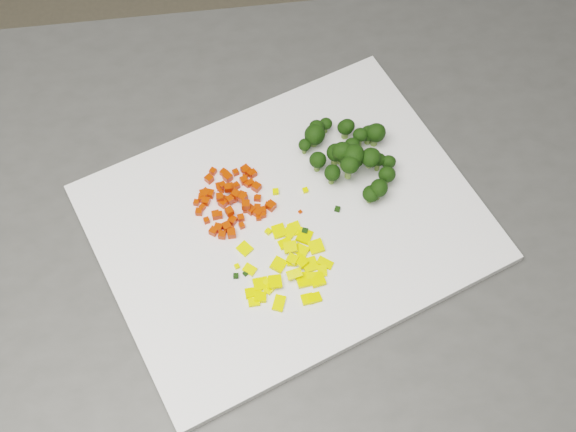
# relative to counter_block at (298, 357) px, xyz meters

# --- Properties ---
(counter_block) EXTENTS (1.06, 0.84, 0.90)m
(counter_block) POSITION_rel_counter_block_xyz_m (0.00, 0.00, 0.00)
(counter_block) COLOR #434340
(counter_block) RESTS_ON ground
(cutting_board) EXTENTS (0.51, 0.49, 0.01)m
(cutting_board) POSITION_rel_counter_block_xyz_m (-0.02, -0.01, 0.46)
(cutting_board) COLOR white
(cutting_board) RESTS_ON counter_block
(carrot_pile) EXTENTS (0.09, 0.09, 0.03)m
(carrot_pile) POSITION_rel_counter_block_xyz_m (-0.08, 0.01, 0.47)
(carrot_pile) COLOR red
(carrot_pile) RESTS_ON cutting_board
(pepper_pile) EXTENTS (0.11, 0.11, 0.01)m
(pepper_pile) POSITION_rel_counter_block_xyz_m (-0.02, -0.06, 0.47)
(pepper_pile) COLOR yellow
(pepper_pile) RESTS_ON cutting_board
(broccoli_pile) EXTENTS (0.11, 0.11, 0.05)m
(broccoli_pile) POSITION_rel_counter_block_xyz_m (0.05, 0.07, 0.49)
(broccoli_pile) COLOR black
(broccoli_pile) RESTS_ON cutting_board
(carrot_cube_0) EXTENTS (0.01, 0.01, 0.01)m
(carrot_cube_0) POSITION_rel_counter_block_xyz_m (-0.06, 0.00, 0.46)
(carrot_cube_0) COLOR red
(carrot_cube_0) RESTS_ON carrot_pile
(carrot_cube_1) EXTENTS (0.01, 0.01, 0.01)m
(carrot_cube_1) POSITION_rel_counter_block_xyz_m (-0.05, -0.00, 0.46)
(carrot_cube_1) COLOR red
(carrot_cube_1) RESTS_ON carrot_pile
(carrot_cube_2) EXTENTS (0.01, 0.01, 0.01)m
(carrot_cube_2) POSITION_rel_counter_block_xyz_m (-0.08, 0.02, 0.47)
(carrot_cube_2) COLOR red
(carrot_cube_2) RESTS_ON carrot_pile
(carrot_cube_3) EXTENTS (0.01, 0.01, 0.01)m
(carrot_cube_3) POSITION_rel_counter_block_xyz_m (-0.06, 0.00, 0.47)
(carrot_cube_3) COLOR red
(carrot_cube_3) RESTS_ON carrot_pile
(carrot_cube_4) EXTENTS (0.01, 0.01, 0.01)m
(carrot_cube_4) POSITION_rel_counter_block_xyz_m (-0.08, -0.01, 0.47)
(carrot_cube_4) COLOR red
(carrot_cube_4) RESTS_ON carrot_pile
(carrot_cube_5) EXTENTS (0.01, 0.01, 0.01)m
(carrot_cube_5) POSITION_rel_counter_block_xyz_m (-0.11, 0.01, 0.46)
(carrot_cube_5) COLOR red
(carrot_cube_5) RESTS_ON carrot_pile
(carrot_cube_6) EXTENTS (0.01, 0.01, 0.01)m
(carrot_cube_6) POSITION_rel_counter_block_xyz_m (-0.09, -0.03, 0.46)
(carrot_cube_6) COLOR red
(carrot_cube_6) RESTS_ON carrot_pile
(carrot_cube_7) EXTENTS (0.01, 0.01, 0.01)m
(carrot_cube_7) POSITION_rel_counter_block_xyz_m (-0.07, 0.05, 0.47)
(carrot_cube_7) COLOR red
(carrot_cube_7) RESTS_ON carrot_pile
(carrot_cube_8) EXTENTS (0.01, 0.01, 0.01)m
(carrot_cube_8) POSITION_rel_counter_block_xyz_m (-0.04, 0.00, 0.46)
(carrot_cube_8) COLOR red
(carrot_cube_8) RESTS_ON carrot_pile
(carrot_cube_9) EXTENTS (0.01, 0.01, 0.01)m
(carrot_cube_9) POSITION_rel_counter_block_xyz_m (-0.04, 0.01, 0.47)
(carrot_cube_9) COLOR red
(carrot_cube_9) RESTS_ON carrot_pile
(carrot_cube_10) EXTENTS (0.01, 0.01, 0.01)m
(carrot_cube_10) POSITION_rel_counter_block_xyz_m (-0.05, 0.03, 0.47)
(carrot_cube_10) COLOR red
(carrot_cube_10) RESTS_ON carrot_pile
(carrot_cube_11) EXTENTS (0.01, 0.01, 0.01)m
(carrot_cube_11) POSITION_rel_counter_block_xyz_m (-0.10, 0.03, 0.46)
(carrot_cube_11) COLOR red
(carrot_cube_11) RESTS_ON carrot_pile
(carrot_cube_12) EXTENTS (0.01, 0.01, 0.01)m
(carrot_cube_12) POSITION_rel_counter_block_xyz_m (-0.06, 0.04, 0.46)
(carrot_cube_12) COLOR red
(carrot_cube_12) RESTS_ON carrot_pile
(carrot_cube_13) EXTENTS (0.01, 0.01, 0.01)m
(carrot_cube_13) POSITION_rel_counter_block_xyz_m (-0.09, 0.01, 0.46)
(carrot_cube_13) COLOR red
(carrot_cube_13) RESTS_ON carrot_pile
(carrot_cube_14) EXTENTS (0.01, 0.01, 0.01)m
(carrot_cube_14) POSITION_rel_counter_block_xyz_m (-0.08, -0.01, 0.47)
(carrot_cube_14) COLOR red
(carrot_cube_14) RESTS_ON carrot_pile
(carrot_cube_15) EXTENTS (0.01, 0.01, 0.01)m
(carrot_cube_15) POSITION_rel_counter_block_xyz_m (-0.04, 0.01, 0.46)
(carrot_cube_15) COLOR red
(carrot_cube_15) RESTS_ON carrot_pile
(carrot_cube_16) EXTENTS (0.01, 0.01, 0.01)m
(carrot_cube_16) POSITION_rel_counter_block_xyz_m (-0.05, 0.01, 0.46)
(carrot_cube_16) COLOR red
(carrot_cube_16) RESTS_ON carrot_pile
(carrot_cube_17) EXTENTS (0.01, 0.01, 0.01)m
(carrot_cube_17) POSITION_rel_counter_block_xyz_m (-0.11, 0.02, 0.47)
(carrot_cube_17) COLOR red
(carrot_cube_17) RESTS_ON carrot_pile
(carrot_cube_18) EXTENTS (0.01, 0.01, 0.01)m
(carrot_cube_18) POSITION_rel_counter_block_xyz_m (-0.09, -0.02, 0.47)
(carrot_cube_18) COLOR red
(carrot_cube_18) RESTS_ON carrot_pile
(carrot_cube_19) EXTENTS (0.01, 0.01, 0.01)m
(carrot_cube_19) POSITION_rel_counter_block_xyz_m (-0.05, 0.00, 0.46)
(carrot_cube_19) COLOR red
(carrot_cube_19) RESTS_ON carrot_pile
(carrot_cube_20) EXTENTS (0.01, 0.01, 0.01)m
(carrot_cube_20) POSITION_rel_counter_block_xyz_m (-0.12, 0.01, 0.46)
(carrot_cube_20) COLOR red
(carrot_cube_20) RESTS_ON carrot_pile
(carrot_cube_21) EXTENTS (0.01, 0.01, 0.01)m
(carrot_cube_21) POSITION_rel_counter_block_xyz_m (-0.11, 0.04, 0.46)
(carrot_cube_21) COLOR red
(carrot_cube_21) RESTS_ON carrot_pile
(carrot_cube_22) EXTENTS (0.01, 0.01, 0.01)m
(carrot_cube_22) POSITION_rel_counter_block_xyz_m (-0.09, 0.01, 0.47)
(carrot_cube_22) COLOR red
(carrot_cube_22) RESTS_ON carrot_pile
(carrot_cube_23) EXTENTS (0.01, 0.01, 0.01)m
(carrot_cube_23) POSITION_rel_counter_block_xyz_m (-0.07, -0.02, 0.46)
(carrot_cube_23) COLOR red
(carrot_cube_23) RESTS_ON carrot_pile
(carrot_cube_24) EXTENTS (0.01, 0.01, 0.01)m
(carrot_cube_24) POSITION_rel_counter_block_xyz_m (-0.08, 0.03, 0.46)
(carrot_cube_24) COLOR red
(carrot_cube_24) RESTS_ON carrot_pile
(carrot_cube_25) EXTENTS (0.01, 0.01, 0.01)m
(carrot_cube_25) POSITION_rel_counter_block_xyz_m (-0.05, 0.02, 0.46)
(carrot_cube_25) COLOR red
(carrot_cube_25) RESTS_ON carrot_pile
(carrot_cube_26) EXTENTS (0.01, 0.01, 0.01)m
(carrot_cube_26) POSITION_rel_counter_block_xyz_m (-0.10, -0.03, 0.46)
(carrot_cube_26) COLOR red
(carrot_cube_26) RESTS_ON carrot_pile
(carrot_cube_27) EXTENTS (0.01, 0.01, 0.01)m
(carrot_cube_27) POSITION_rel_counter_block_xyz_m (-0.07, 0.05, 0.46)
(carrot_cube_27) COLOR red
(carrot_cube_27) RESTS_ON carrot_pile
(carrot_cube_28) EXTENTS (0.01, 0.01, 0.01)m
(carrot_cube_28) POSITION_rel_counter_block_xyz_m (-0.06, 0.00, 0.47)
(carrot_cube_28) COLOR red
(carrot_cube_28) RESTS_ON carrot_pile
(carrot_cube_29) EXTENTS (0.01, 0.01, 0.01)m
(carrot_cube_29) POSITION_rel_counter_block_xyz_m (-0.09, 0.02, 0.46)
(carrot_cube_29) COLOR red
(carrot_cube_29) RESTS_ON carrot_pile
(carrot_cube_30) EXTENTS (0.01, 0.01, 0.01)m
(carrot_cube_30) POSITION_rel_counter_block_xyz_m (-0.07, 0.04, 0.46)
(carrot_cube_30) COLOR red
(carrot_cube_30) RESTS_ON carrot_pile
(carrot_cube_31) EXTENTS (0.01, 0.01, 0.01)m
(carrot_cube_31) POSITION_rel_counter_block_xyz_m (-0.11, 0.01, 0.46)
(carrot_cube_31) COLOR red
(carrot_cube_31) RESTS_ON carrot_pile
(carrot_cube_32) EXTENTS (0.01, 0.01, 0.01)m
(carrot_cube_32) POSITION_rel_counter_block_xyz_m (-0.07, -0.01, 0.46)
(carrot_cube_32) COLOR red
(carrot_cube_32) RESTS_ON carrot_pile
(carrot_cube_33) EXTENTS (0.01, 0.01, 0.01)m
(carrot_cube_33) POSITION_rel_counter_block_xyz_m (-0.08, 0.01, 0.47)
(carrot_cube_33) COLOR red
(carrot_cube_33) RESTS_ON carrot_pile
(carrot_cube_34) EXTENTS (0.01, 0.01, 0.01)m
(carrot_cube_34) POSITION_rel_counter_block_xyz_m (-0.09, 0.03, 0.46)
(carrot_cube_34) COLOR red
(carrot_cube_34) RESTS_ON carrot_pile
(carrot_cube_35) EXTENTS (0.01, 0.01, 0.01)m
(carrot_cube_35) POSITION_rel_counter_block_xyz_m (-0.06, 0.04, 0.46)
(carrot_cube_35) COLOR red
(carrot_cube_35) RESTS_ON carrot_pile
(carrot_cube_36) EXTENTS (0.01, 0.01, 0.01)m
(carrot_cube_36) POSITION_rel_counter_block_xyz_m (-0.08, 0.05, 0.46)
(carrot_cube_36) COLOR red
(carrot_cube_36) RESTS_ON carrot_pile
(carrot_cube_37) EXTENTS (0.01, 0.01, 0.01)m
(carrot_cube_37) POSITION_rel_counter_block_xyz_m (-0.10, 0.03, 0.46)
(carrot_cube_37) COLOR red
(carrot_cube_37) RESTS_ON carrot_pile
(carrot_cube_38) EXTENTS (0.01, 0.01, 0.01)m
(carrot_cube_38) POSITION_rel_counter_block_xyz_m (-0.09, 0.05, 0.46)
(carrot_cube_38) COLOR red
(carrot_cube_38) RESTS_ON carrot_pile
(carrot_cube_39) EXTENTS (0.01, 0.01, 0.01)m
(carrot_cube_39) POSITION_rel_counter_block_xyz_m (-0.08, -0.03, 0.47)
(carrot_cube_39) COLOR red
(carrot_cube_39) RESTS_ON carrot_pile
(carrot_cube_40) EXTENTS (0.01, 0.01, 0.01)m
(carrot_cube_40) POSITION_rel_counter_block_xyz_m (-0.08, 0.02, 0.47)
(carrot_cube_40) COLOR red
(carrot_cube_40) RESTS_ON carrot_pile
(carrot_cube_41) EXTENTS (0.01, 0.01, 0.01)m
(carrot_cube_41) POSITION_rel_counter_block_xyz_m (-0.08, -0.03, 0.46)
(carrot_cube_41) COLOR red
(carrot_cube_41) RESTS_ON carrot_pile
(carrot_cube_42) EXTENTS (0.01, 0.01, 0.01)m
(carrot_cube_42) POSITION_rel_counter_block_xyz_m (-0.08, -0.02, 0.46)
(carrot_cube_42) COLOR red
(carrot_cube_42) RESTS_ON carrot_pile
(carrot_cube_43) EXTENTS (0.01, 0.01, 0.01)m
(carrot_cube_43) POSITION_rel_counter_block_xyz_m (-0.05, 0.00, 0.46)
(carrot_cube_43) COLOR red
(carrot_cube_43) RESTS_ON carrot_pile
(carrot_cube_44) EXTENTS (0.01, 0.01, 0.01)m
(carrot_cube_44) POSITION_rel_counter_block_xyz_m (-0.05, -0.01, 0.46)
(carrot_cube_44) COLOR red
(carrot_cube_44) RESTS_ON carrot_pile
(carrot_cube_45) EXTENTS (0.01, 0.01, 0.01)m
(carrot_cube_45) POSITION_rel_counter_block_xyz_m (-0.09, 0.01, 0.47)
(carrot_cube_45) COLOR red
(carrot_cube_45) RESTS_ON carrot_pile
(carrot_cube_46) EXTENTS (0.01, 0.01, 0.01)m
(carrot_cube_46) POSITION_rel_counter_block_xyz_m (-0.09, -0.01, 0.46)
(carrot_cube_46) COLOR red
(carrot_cube_46) RESTS_ON carrot_pile
(carrot_cube_47) EXTENTS (0.01, 0.01, 0.01)m
(carrot_cube_47) POSITION_rel_counter_block_xyz_m (-0.10, -0.01, 0.47)
(carrot_cube_47) COLOR red
(carrot_cube_47) RESTS_ON carrot_pile
(carrot_cube_48) EXTENTS (0.01, 0.01, 0.01)m
(carrot_cube_48) POSITION_rel_counter_block_xyz_m (-0.11, 0.00, 0.46)
(carrot_cube_48) COLOR red
(carrot_cube_48) RESTS_ON carrot_pile
(carrot_cube_49) EXTENTS (0.01, 0.01, 0.01)m
(carrot_cube_49) POSITION_rel_counter_block_xyz_m (-0.07, 0.04, 0.46)
(carrot_cube_49) COLOR red
(carrot_cube_49) RESTS_ON carrot_pile
(carrot_cube_50) EXTENTS (0.01, 0.01, 0.01)m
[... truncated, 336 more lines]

